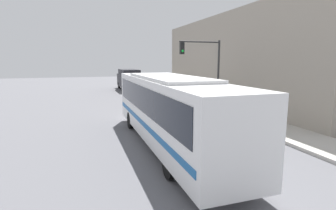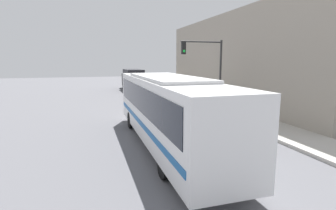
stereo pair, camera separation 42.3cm
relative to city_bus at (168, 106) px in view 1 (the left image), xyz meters
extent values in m
plane|color=slate|center=(0.95, -2.78, -1.92)|extent=(120.00, 120.00, 0.00)
cube|color=#B7B2A8|center=(6.83, 17.22, -1.84)|extent=(2.76, 70.00, 0.17)
cube|color=#9E9384|center=(11.21, 10.55, 2.15)|extent=(6.00, 24.64, 8.16)
cube|color=white|center=(0.00, 0.00, -0.11)|extent=(2.49, 12.25, 2.79)
cube|color=black|center=(0.00, 0.00, 0.39)|extent=(2.53, 11.27, 1.15)
cube|color=#19599E|center=(0.00, 0.00, -0.72)|extent=(2.53, 11.76, 0.24)
cube|color=silver|center=(0.00, 0.00, 1.33)|extent=(2.28, 6.74, 0.16)
cylinder|color=black|center=(1.07, 3.80, -1.43)|extent=(0.28, 0.99, 0.99)
cylinder|color=black|center=(-1.10, 3.79, -1.43)|extent=(0.28, 0.99, 0.99)
cylinder|color=black|center=(1.10, -3.36, -1.43)|extent=(0.28, 0.99, 0.99)
cylinder|color=black|center=(-1.07, -3.37, -1.43)|extent=(0.28, 0.99, 0.99)
cube|color=black|center=(2.47, 24.21, -0.27)|extent=(2.22, 4.97, 2.40)
cube|color=#262628|center=(2.47, 27.67, -0.63)|extent=(2.11, 1.93, 1.69)
cylinder|color=black|center=(1.51, 27.32, -1.47)|extent=(0.25, 0.90, 0.90)
cylinder|color=black|center=(1.51, 23.28, -1.47)|extent=(0.25, 0.90, 0.90)
cylinder|color=#999999|center=(6.05, 2.99, -1.44)|extent=(0.21, 0.21, 0.63)
sphere|color=#999999|center=(6.05, 2.99, -1.06)|extent=(0.20, 0.20, 0.20)
cylinder|color=#999999|center=(6.05, 2.88, -1.41)|extent=(0.09, 0.12, 0.09)
cylinder|color=#2D2D2D|center=(6.20, 6.42, 0.93)|extent=(0.16, 0.16, 5.37)
cylinder|color=#2D2D2D|center=(4.60, 6.42, 3.46)|extent=(3.20, 0.11, 0.11)
cube|color=black|center=(3.20, 6.42, 3.01)|extent=(0.30, 0.24, 0.90)
sphere|color=#19D83F|center=(3.20, 6.28, 2.78)|extent=(0.18, 0.18, 0.18)
cylinder|color=#2D2D2D|center=(6.05, 6.07, -1.25)|extent=(0.06, 0.06, 1.02)
cylinder|color=#4C4C51|center=(6.05, 6.07, -0.63)|extent=(0.14, 0.14, 0.22)
cylinder|color=#47382D|center=(7.09, 7.95, -1.32)|extent=(0.28, 0.28, 0.87)
cylinder|color=#338C4C|center=(7.09, 7.95, -0.52)|extent=(0.34, 0.34, 0.73)
sphere|color=tan|center=(7.09, 7.95, -0.04)|extent=(0.24, 0.24, 0.24)
camera|label=1|loc=(-3.83, -11.45, 2.10)|focal=28.00mm
camera|label=2|loc=(-3.42, -11.58, 2.10)|focal=28.00mm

